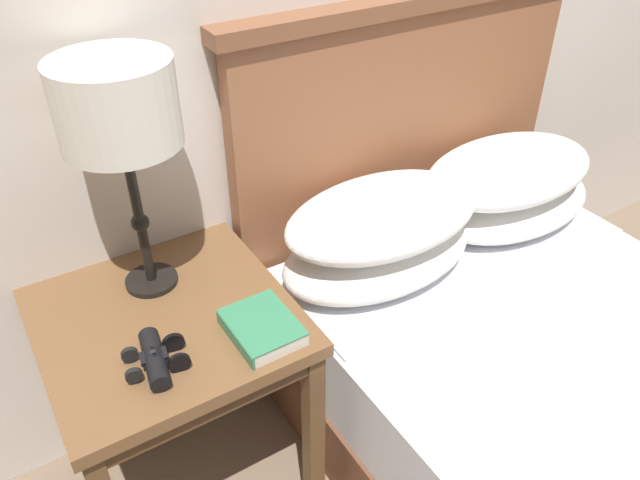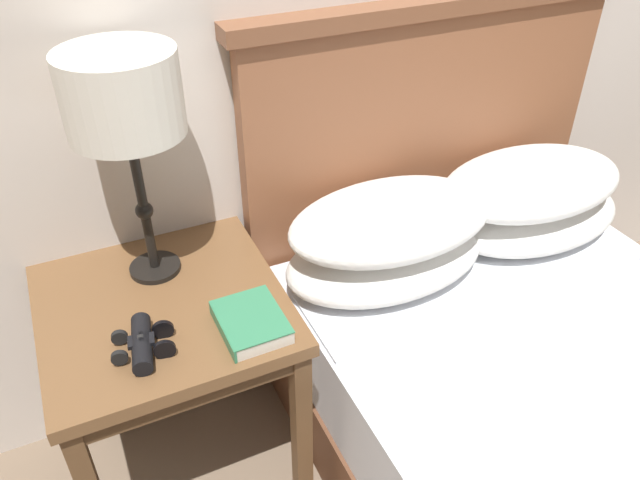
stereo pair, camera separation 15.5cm
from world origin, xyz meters
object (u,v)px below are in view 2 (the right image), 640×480
at_px(binoculars_pair, 143,343).
at_px(table_lamp, 123,100).
at_px(book_on_nightstand, 250,322).
at_px(nightstand, 166,329).
at_px(bed, 598,459).

bearing_deg(binoculars_pair, table_lamp, 72.44).
height_order(book_on_nightstand, binoculars_pair, binoculars_pair).
xyz_separation_m(nightstand, table_lamp, (0.02, 0.14, 0.55)).
relative_size(bed, binoculars_pair, 12.64).
xyz_separation_m(table_lamp, binoculars_pair, (-0.09, -0.28, -0.44)).
distance_m(nightstand, table_lamp, 0.57).
xyz_separation_m(bed, binoculars_pair, (-0.96, 0.49, 0.36)).
distance_m(bed, table_lamp, 1.42).
xyz_separation_m(nightstand, book_on_nightstand, (0.17, -0.17, 0.11)).
bearing_deg(table_lamp, book_on_nightstand, -64.12).
xyz_separation_m(nightstand, binoculars_pair, (-0.07, -0.14, 0.11)).
relative_size(table_lamp, binoculars_pair, 3.50).
bearing_deg(table_lamp, nightstand, -97.21).
bearing_deg(nightstand, book_on_nightstand, -46.08).
relative_size(nightstand, binoculars_pair, 3.97).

